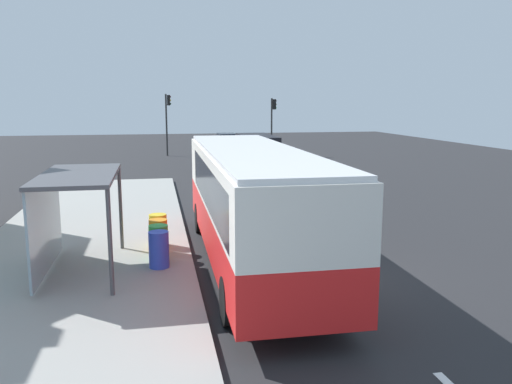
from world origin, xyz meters
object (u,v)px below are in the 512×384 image
(recycling_bin_blue, at_px, (159,249))
(traffic_light_far_side, at_px, (167,115))
(bus, at_px, (251,199))
(recycling_bin_green, at_px, (159,242))
(recycling_bin_orange, at_px, (158,236))
(bus_shelter, at_px, (66,197))
(traffic_light_near_side, at_px, (273,117))
(sedan_near, at_px, (227,142))
(white_van, at_px, (257,150))
(recycling_bin_yellow, at_px, (158,230))

(recycling_bin_blue, distance_m, traffic_light_far_side, 30.07)
(bus, distance_m, recycling_bin_green, 2.79)
(recycling_bin_orange, xyz_separation_m, bus_shelter, (-2.21, -1.30, 1.44))
(bus, relative_size, recycling_bin_orange, 11.61)
(bus, relative_size, traffic_light_near_side, 2.36)
(sedan_near, xyz_separation_m, recycling_bin_green, (-6.50, -33.16, -0.14))
(white_van, relative_size, recycling_bin_blue, 5.49)
(sedan_near, height_order, recycling_bin_yellow, sedan_near)
(recycling_bin_orange, xyz_separation_m, recycling_bin_yellow, (0.00, 0.70, 0.00))
(recycling_bin_green, height_order, bus_shelter, bus_shelter)
(traffic_light_far_side, bearing_deg, recycling_bin_blue, -92.10)
(recycling_bin_yellow, bearing_deg, sedan_near, 78.44)
(white_van, distance_m, traffic_light_near_side, 10.54)
(recycling_bin_orange, relative_size, recycling_bin_yellow, 1.00)
(recycling_bin_orange, distance_m, bus_shelter, 2.94)
(bus, height_order, traffic_light_near_side, traffic_light_near_side)
(sedan_near, xyz_separation_m, bus_shelter, (-8.71, -33.76, 1.31))
(recycling_bin_yellow, bearing_deg, recycling_bin_green, -90.00)
(recycling_bin_orange, distance_m, recycling_bin_yellow, 0.70)
(white_van, bearing_deg, recycling_bin_green, -109.01)
(recycling_bin_green, height_order, traffic_light_far_side, traffic_light_far_side)
(recycling_bin_green, distance_m, recycling_bin_yellow, 1.40)
(bus, bearing_deg, recycling_bin_blue, -174.01)
(recycling_bin_green, distance_m, traffic_light_far_side, 29.37)
(recycling_bin_green, bearing_deg, traffic_light_near_side, 71.16)
(traffic_light_near_side, bearing_deg, recycling_bin_orange, -109.29)
(recycling_bin_orange, relative_size, traffic_light_far_side, 0.19)
(traffic_light_near_side, height_order, traffic_light_far_side, traffic_light_far_side)
(sedan_near, relative_size, traffic_light_far_side, 0.88)
(recycling_bin_green, relative_size, recycling_bin_yellow, 1.00)
(sedan_near, bearing_deg, bus, -96.81)
(sedan_near, height_order, traffic_light_near_side, traffic_light_near_side)
(recycling_bin_yellow, height_order, bus_shelter, bus_shelter)
(traffic_light_near_side, distance_m, traffic_light_far_side, 8.64)
(recycling_bin_green, bearing_deg, sedan_near, 78.91)
(recycling_bin_yellow, bearing_deg, traffic_light_far_side, 87.74)
(traffic_light_far_side, height_order, bus_shelter, traffic_light_far_side)
(recycling_bin_blue, bearing_deg, white_van, 71.64)
(sedan_near, xyz_separation_m, recycling_bin_blue, (-6.50, -33.86, -0.14))
(white_van, bearing_deg, recycling_bin_yellow, -110.43)
(recycling_bin_orange, relative_size, traffic_light_near_side, 0.20)
(recycling_bin_blue, bearing_deg, bus_shelter, 177.34)
(recycling_bin_blue, distance_m, recycling_bin_yellow, 2.10)
(white_van, relative_size, recycling_bin_yellow, 5.49)
(recycling_bin_green, relative_size, bus_shelter, 0.24)
(white_van, height_order, recycling_bin_blue, white_van)
(recycling_bin_yellow, bearing_deg, white_van, 69.57)
(recycling_bin_orange, bearing_deg, recycling_bin_yellow, 90.00)
(traffic_light_near_side, xyz_separation_m, bus_shelter, (-11.92, -29.03, -1.03))
(traffic_light_far_side, bearing_deg, sedan_near, 36.06)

